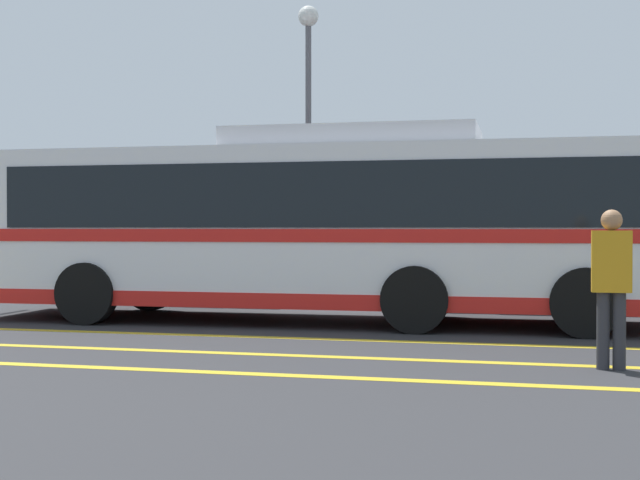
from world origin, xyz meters
TOP-DOWN VIEW (x-y plane):
  - ground_plane at (0.00, 0.00)m, footprint 220.00×220.00m
  - lane_strip_0 at (1.16, -2.22)m, footprint 31.49×0.20m
  - lane_strip_1 at (1.16, -3.86)m, footprint 31.49×0.20m
  - lane_strip_2 at (1.16, -5.27)m, footprint 31.49×0.20m
  - curb_strip at (1.16, 5.04)m, footprint 39.49×0.36m
  - transit_bus at (1.17, -0.02)m, footprint 11.84×2.89m
  - parked_car_1 at (-2.88, 3.21)m, footprint 4.91×2.06m
  - parked_car_2 at (4.30, 3.16)m, footprint 4.66×1.91m
  - pedestrian_1 at (5.45, -4.05)m, footprint 0.42×0.23m
  - street_lamp at (-0.64, 6.08)m, footprint 0.49×0.49m

SIDE VIEW (x-z plane):
  - ground_plane at x=0.00m, z-range 0.00..0.00m
  - lane_strip_0 at x=1.16m, z-range 0.00..0.01m
  - lane_strip_1 at x=1.16m, z-range 0.00..0.01m
  - lane_strip_2 at x=1.16m, z-range 0.00..0.01m
  - curb_strip at x=1.16m, z-range 0.00..0.15m
  - parked_car_1 at x=-2.88m, z-range 0.02..1.43m
  - parked_car_2 at x=4.30m, z-range -0.01..1.57m
  - pedestrian_1 at x=5.45m, z-range 0.13..1.88m
  - transit_bus at x=1.17m, z-range 0.04..3.20m
  - street_lamp at x=-0.64m, z-range 1.39..8.18m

